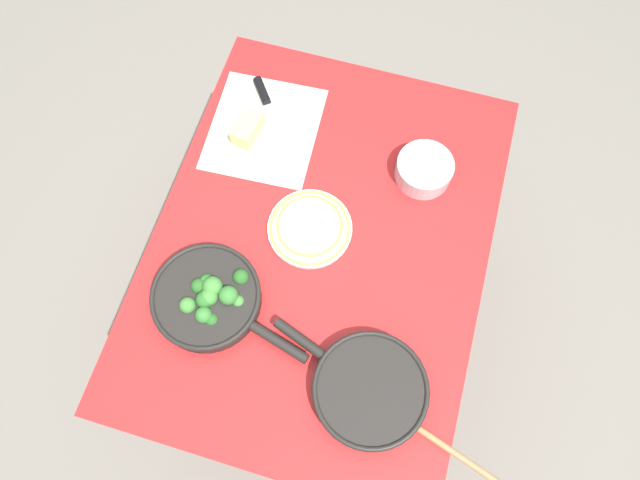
{
  "coord_description": "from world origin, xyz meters",
  "views": [
    {
      "loc": [
        0.49,
        0.14,
        2.05
      ],
      "look_at": [
        0.0,
        0.0,
        0.76
      ],
      "focal_mm": 32.0,
      "sensor_mm": 36.0,
      "label": 1
    }
  ],
  "objects_px": {
    "skillet_broccoli": "(209,298)",
    "cheese_block": "(248,129)",
    "wooden_spoon": "(422,431)",
    "dinner_plate_stack": "(310,227)",
    "skillet_eggs": "(369,389)",
    "grater_knife": "(268,105)",
    "prep_bowl_steel": "(424,170)"
  },
  "relations": [
    {
      "from": "grater_knife",
      "to": "prep_bowl_steel",
      "type": "distance_m",
      "value": 0.46
    },
    {
      "from": "skillet_broccoli",
      "to": "dinner_plate_stack",
      "type": "xyz_separation_m",
      "value": [
        -0.24,
        0.17,
        -0.02
      ]
    },
    {
      "from": "wooden_spoon",
      "to": "dinner_plate_stack",
      "type": "relative_size",
      "value": 1.82
    },
    {
      "from": "skillet_eggs",
      "to": "prep_bowl_steel",
      "type": "relative_size",
      "value": 2.61
    },
    {
      "from": "skillet_broccoli",
      "to": "wooden_spoon",
      "type": "distance_m",
      "value": 0.57
    },
    {
      "from": "skillet_broccoli",
      "to": "dinner_plate_stack",
      "type": "distance_m",
      "value": 0.3
    },
    {
      "from": "cheese_block",
      "to": "grater_knife",
      "type": "bearing_deg",
      "value": 166.99
    },
    {
      "from": "skillet_broccoli",
      "to": "skillet_eggs",
      "type": "xyz_separation_m",
      "value": [
        0.1,
        0.41,
        -0.0
      ]
    },
    {
      "from": "wooden_spoon",
      "to": "grater_knife",
      "type": "relative_size",
      "value": 1.74
    },
    {
      "from": "skillet_broccoli",
      "to": "prep_bowl_steel",
      "type": "height_order",
      "value": "skillet_broccoli"
    },
    {
      "from": "cheese_block",
      "to": "prep_bowl_steel",
      "type": "height_order",
      "value": "prep_bowl_steel"
    },
    {
      "from": "cheese_block",
      "to": "dinner_plate_stack",
      "type": "distance_m",
      "value": 0.32
    },
    {
      "from": "skillet_broccoli",
      "to": "cheese_block",
      "type": "bearing_deg",
      "value": 112.93
    },
    {
      "from": "skillet_broccoli",
      "to": "prep_bowl_steel",
      "type": "xyz_separation_m",
      "value": [
        -0.47,
        0.41,
        0.0
      ]
    },
    {
      "from": "skillet_broccoli",
      "to": "skillet_eggs",
      "type": "bearing_deg",
      "value": 2.19
    },
    {
      "from": "cheese_block",
      "to": "prep_bowl_steel",
      "type": "xyz_separation_m",
      "value": [
        -0.01,
        0.47,
        0.0
      ]
    },
    {
      "from": "skillet_broccoli",
      "to": "grater_knife",
      "type": "xyz_separation_m",
      "value": [
        -0.56,
        -0.04,
        -0.02
      ]
    },
    {
      "from": "grater_knife",
      "to": "prep_bowl_steel",
      "type": "height_order",
      "value": "prep_bowl_steel"
    },
    {
      "from": "prep_bowl_steel",
      "to": "dinner_plate_stack",
      "type": "bearing_deg",
      "value": -46.05
    },
    {
      "from": "prep_bowl_steel",
      "to": "wooden_spoon",
      "type": "bearing_deg",
      "value": 12.39
    },
    {
      "from": "cheese_block",
      "to": "skillet_eggs",
      "type": "bearing_deg",
      "value": 40.26
    },
    {
      "from": "skillet_eggs",
      "to": "prep_bowl_steel",
      "type": "bearing_deg",
      "value": -70.23
    },
    {
      "from": "wooden_spoon",
      "to": "grater_knife",
      "type": "height_order",
      "value": "grater_knife"
    },
    {
      "from": "skillet_broccoli",
      "to": "grater_knife",
      "type": "distance_m",
      "value": 0.56
    },
    {
      "from": "grater_knife",
      "to": "cheese_block",
      "type": "bearing_deg",
      "value": -50.26
    },
    {
      "from": "skillet_eggs",
      "to": "wooden_spoon",
      "type": "height_order",
      "value": "skillet_eggs"
    },
    {
      "from": "wooden_spoon",
      "to": "cheese_block",
      "type": "bearing_deg",
      "value": -27.48
    },
    {
      "from": "skillet_eggs",
      "to": "wooden_spoon",
      "type": "xyz_separation_m",
      "value": [
        0.05,
        0.13,
        -0.02
      ]
    },
    {
      "from": "skillet_eggs",
      "to": "grater_knife",
      "type": "height_order",
      "value": "skillet_eggs"
    },
    {
      "from": "wooden_spoon",
      "to": "cheese_block",
      "type": "relative_size",
      "value": 3.65
    },
    {
      "from": "grater_knife",
      "to": "dinner_plate_stack",
      "type": "height_order",
      "value": "dinner_plate_stack"
    },
    {
      "from": "wooden_spoon",
      "to": "dinner_plate_stack",
      "type": "distance_m",
      "value": 0.54
    }
  ]
}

